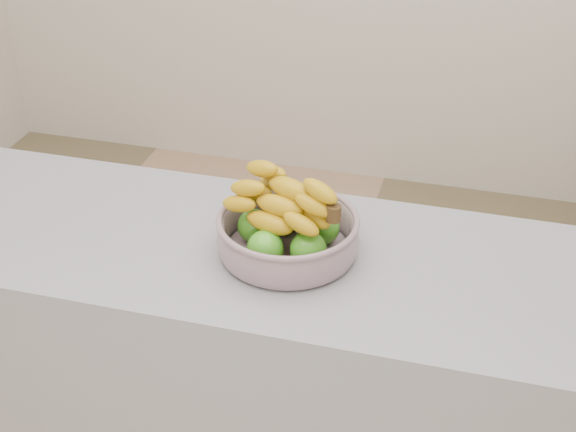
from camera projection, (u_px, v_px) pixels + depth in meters
name	position (u px, v px, depth m)	size (l,w,h in m)	color
counter	(267.00, 389.00, 2.12)	(2.00, 0.60, 0.90)	gray
fruit_bowl	(288.00, 230.00, 1.84)	(0.33, 0.33, 0.20)	#A4B3C5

